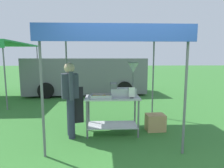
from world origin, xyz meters
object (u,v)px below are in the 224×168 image
object	(u,v)px
stall_canopy	(112,37)
donut_tray	(101,97)
menu_sign	(132,94)
supply_crate	(155,122)
donut_fryer	(125,85)
donut_cart	(112,108)
vendor	(70,96)
van_grey	(86,75)

from	to	relation	value
stall_canopy	donut_tray	world-z (taller)	stall_canopy
menu_sign	supply_crate	distance (m)	1.03
menu_sign	donut_fryer	bearing A→B (deg)	120.69
donut_cart	supply_crate	size ratio (longest dim) A/B	2.63
donut_tray	donut_cart	bearing A→B (deg)	17.23
vendor	van_grey	world-z (taller)	van_grey
donut_fryer	donut_tray	bearing A→B (deg)	-166.70
donut_fryer	supply_crate	size ratio (longest dim) A/B	1.69
menu_sign	van_grey	size ratio (longest dim) A/B	0.04
donut_fryer	van_grey	distance (m)	5.16
menu_sign	supply_crate	world-z (taller)	menu_sign
donut_fryer	vendor	distance (m)	1.21
vendor	donut_tray	bearing A→B (deg)	1.85
van_grey	stall_canopy	bearing A→B (deg)	-78.10
menu_sign	supply_crate	bearing A→B (deg)	27.80
menu_sign	van_grey	world-z (taller)	van_grey
van_grey	donut_tray	bearing A→B (deg)	-81.24
stall_canopy	donut_tray	xyz separation A→B (m)	(-0.25, -0.18, -1.28)
donut_cart	supply_crate	xyz separation A→B (m)	(1.03, 0.17, -0.41)
stall_canopy	donut_tray	size ratio (longest dim) A/B	6.02
stall_canopy	donut_tray	bearing A→B (deg)	-145.04
menu_sign	vendor	world-z (taller)	vendor
supply_crate	menu_sign	bearing A→B (deg)	-152.20
donut_cart	menu_sign	xyz separation A→B (m)	(0.41, -0.15, 0.35)
donut_tray	donut_fryer	size ratio (longest dim) A/B	0.57
supply_crate	van_grey	size ratio (longest dim) A/B	0.08
stall_canopy	vendor	bearing A→B (deg)	-167.63
menu_sign	vendor	bearing A→B (deg)	177.58
vendor	supply_crate	size ratio (longest dim) A/B	3.56
donut_fryer	van_grey	size ratio (longest dim) A/B	0.14
stall_canopy	donut_fryer	size ratio (longest dim) A/B	3.46
donut_tray	menu_sign	size ratio (longest dim) A/B	1.89
stall_canopy	vendor	size ratio (longest dim) A/B	1.64
vendor	van_grey	distance (m)	5.13
donut_cart	supply_crate	world-z (taller)	donut_cart
supply_crate	donut_fryer	bearing A→B (deg)	-170.51
van_grey	supply_crate	bearing A→B (deg)	-66.96
donut_tray	supply_crate	size ratio (longest dim) A/B	0.97
donut_fryer	vendor	bearing A→B (deg)	-172.88
donut_cart	donut_fryer	size ratio (longest dim) A/B	1.56
van_grey	donut_cart	bearing A→B (deg)	-78.32
vendor	donut_fryer	bearing A→B (deg)	7.12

